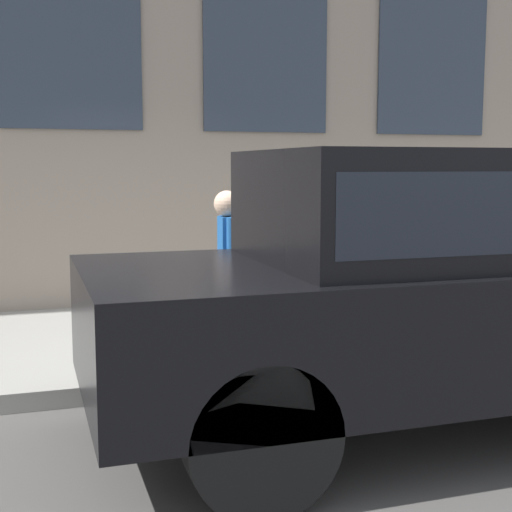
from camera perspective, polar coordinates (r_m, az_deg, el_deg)
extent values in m
plane|color=#514F4C|center=(5.74, -0.21, -10.66)|extent=(80.00, 80.00, 0.00)
cube|color=#9E9B93|center=(7.14, -3.97, -6.47)|extent=(3.07, 60.00, 0.15)
cube|color=#2D3847|center=(9.76, 13.95, 14.68)|extent=(0.03, 1.55, 1.79)
cube|color=#2D3847|center=(8.81, 0.83, 15.72)|extent=(0.03, 1.55, 1.79)
cube|color=#2D3847|center=(8.37, -14.63, 15.94)|extent=(0.03, 1.55, 1.79)
cylinder|color=#2D7260|center=(6.24, 2.33, -7.60)|extent=(0.38, 0.38, 0.04)
cylinder|color=#2D7260|center=(6.16, 2.34, -4.68)|extent=(0.28, 0.28, 0.69)
sphere|color=#2C5D50|center=(6.10, 2.36, -1.51)|extent=(0.29, 0.29, 0.29)
cylinder|color=black|center=(6.09, 2.36, -0.69)|extent=(0.10, 0.10, 0.12)
cylinder|color=#2D7260|center=(6.21, 3.99, -3.81)|extent=(0.09, 0.10, 0.09)
cylinder|color=#2D7260|center=(6.09, 0.67, -4.03)|extent=(0.09, 0.10, 0.09)
cylinder|color=navy|center=(6.20, -2.13, -4.68)|extent=(0.10, 0.10, 0.67)
cylinder|color=navy|center=(6.33, -2.47, -4.43)|extent=(0.10, 0.10, 0.67)
cube|color=#1E59A5|center=(6.17, -2.33, 0.82)|extent=(0.18, 0.13, 0.51)
cylinder|color=#1E59A5|center=(6.04, -2.00, 0.81)|extent=(0.08, 0.08, 0.48)
cylinder|color=#1E59A5|center=(6.29, -2.65, 1.06)|extent=(0.08, 0.08, 0.48)
sphere|color=beige|center=(6.14, -2.35, 4.21)|extent=(0.22, 0.22, 0.22)
cylinder|color=black|center=(3.70, 0.48, -14.33)|extent=(0.24, 0.81, 0.81)
cylinder|color=black|center=(5.17, -5.18, -8.04)|extent=(0.24, 0.81, 0.81)
cylinder|color=black|center=(6.29, 19.37, -5.65)|extent=(0.24, 0.81, 0.81)
cube|color=black|center=(4.83, 12.64, -4.67)|extent=(1.84, 4.30, 0.75)
cube|color=black|center=(4.74, 12.89, 3.97)|extent=(1.62, 2.06, 0.70)
cube|color=#1E232D|center=(4.74, 12.89, 3.97)|extent=(1.63, 1.90, 0.45)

